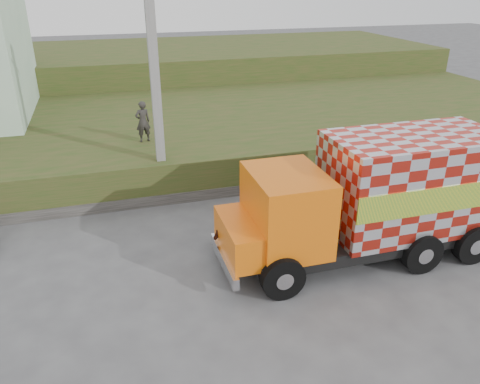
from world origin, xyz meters
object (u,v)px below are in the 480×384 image
object	(u,v)px
utility_pole	(156,87)
cow	(219,234)
cargo_truck	(376,197)
pedestrian	(143,122)

from	to	relation	value
utility_pole	cow	world-z (taller)	utility_pole
utility_pole	cargo_truck	distance (m)	7.94
cow	pedestrian	distance (m)	6.79
utility_pole	cargo_truck	bearing A→B (deg)	-46.28
cargo_truck	cow	distance (m)	4.57
utility_pole	cow	distance (m)	5.54
cargo_truck	pedestrian	world-z (taller)	cargo_truck
utility_pole	pedestrian	distance (m)	2.87
utility_pole	cargo_truck	size ratio (longest dim) A/B	1.01
utility_pole	cargo_truck	world-z (taller)	utility_pole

